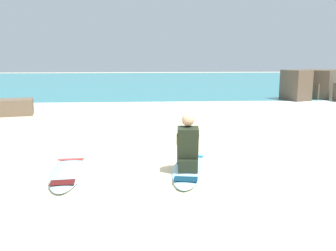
% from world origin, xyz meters
% --- Properties ---
extents(ground_plane, '(80.00, 80.00, 0.00)m').
position_xyz_m(ground_plane, '(0.00, 0.00, 0.00)').
color(ground_plane, beige).
extents(sea, '(80.00, 28.00, 0.10)m').
position_xyz_m(sea, '(0.00, 22.16, 0.05)').
color(sea, teal).
rests_on(sea, ground).
extents(breaking_foam, '(80.00, 0.90, 0.11)m').
position_xyz_m(breaking_foam, '(0.00, 8.46, 0.06)').
color(breaking_foam, white).
rests_on(breaking_foam, ground).
extents(surfboard_main, '(0.94, 2.29, 0.08)m').
position_xyz_m(surfboard_main, '(0.56, 0.18, 0.04)').
color(surfboard_main, '#9ED1E5').
rests_on(surfboard_main, ground).
extents(surfer_seated, '(0.41, 0.73, 0.95)m').
position_xyz_m(surfer_seated, '(0.51, -0.00, 0.44)').
color(surfer_seated, black).
rests_on(surfer_seated, surfboard_main).
extents(surfboard_spare_near, '(0.70, 2.14, 0.08)m').
position_xyz_m(surfboard_spare_near, '(-1.49, 0.12, 0.04)').
color(surfboard_spare_near, '#9ED1E5').
rests_on(surfboard_spare_near, ground).
extents(rock_outcrop_distant, '(3.05, 3.20, 1.37)m').
position_xyz_m(rock_outcrop_distant, '(7.38, 9.69, 0.61)').
color(rock_outcrop_distant, brown).
rests_on(rock_outcrop_distant, ground).
extents(shoreline_rock, '(1.27, 1.14, 0.52)m').
position_xyz_m(shoreline_rock, '(-4.46, 6.54, 0.26)').
color(shoreline_rock, brown).
rests_on(shoreline_rock, ground).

